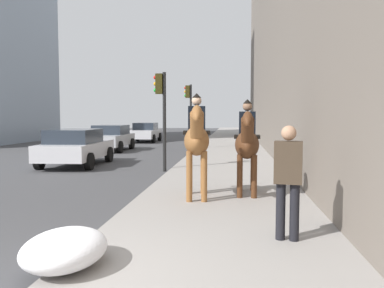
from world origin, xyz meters
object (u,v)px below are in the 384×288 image
Objects in this scene: car_mid_lane at (145,132)px; traffic_light_far_curb at (189,106)px; car_far_lane at (110,137)px; mounted_horse_near at (197,139)px; pedestrian_greeting at (288,175)px; car_near_lane at (76,147)px; mounted_horse_far at (247,143)px; traffic_light_near_curb at (162,105)px.

car_mid_lane is 8.20m from traffic_light_far_curb.
mounted_horse_near is at bearing 25.10° from car_far_lane.
car_mid_lane is at bearing 27.51° from pedestrian_greeting.
mounted_horse_near is 21.53m from car_mid_lane.
car_far_lane is (-7.73, 0.26, 0.00)m from car_mid_lane.
car_near_lane is 6.78m from car_far_lane.
mounted_horse_far is at bearing 18.20° from pedestrian_greeting.
car_far_lane is 1.07× the size of traffic_light_far_curb.
car_far_lane is (12.46, 7.22, -0.59)m from mounted_horse_far.
car_mid_lane is at bearing -159.65° from mounted_horse_far.
traffic_light_far_curb is at bearing 29.79° from car_mid_lane.
pedestrian_greeting is 11.47m from car_near_lane.
mounted_horse_far is (0.52, -1.13, -0.10)m from mounted_horse_near.
traffic_light_near_curb is at bearing -179.86° from traffic_light_far_curb.
mounted_horse_near is 1.38× the size of pedestrian_greeting.
car_near_lane is at bearing 154.50° from traffic_light_far_curb.
traffic_light_near_curb is (-1.25, -3.64, 1.59)m from car_near_lane.
mounted_horse_near is 3.31m from pedestrian_greeting.
car_mid_lane is (23.58, 7.44, -0.35)m from pedestrian_greeting.
traffic_light_far_curb is (8.84, 0.02, 0.16)m from traffic_light_near_curb.
car_near_lane is 4.17m from traffic_light_near_curb.
traffic_light_near_curb is (5.00, 1.69, 0.90)m from mounted_horse_near.
car_near_lane is (9.11, 6.95, -0.34)m from pedestrian_greeting.
mounted_horse_far is 14.41m from car_far_lane.
car_near_lane is (6.25, 5.34, -0.68)m from mounted_horse_near.
mounted_horse_far is at bearing 30.05° from car_far_lane.
car_near_lane is 1.15× the size of traffic_light_far_curb.
car_near_lane and car_mid_lane have the same top height.
mounted_horse_near reaches higher than car_far_lane.
car_mid_lane is at bearing 30.89° from traffic_light_far_curb.
car_near_lane is at bearing -145.14° from mounted_horse_near.
pedestrian_greeting reaches higher than car_near_lane.
traffic_light_far_curb reaches higher than car_far_lane.
traffic_light_near_curb is 0.93× the size of traffic_light_far_curb.
traffic_light_far_curb is at bearing 21.26° from pedestrian_greeting.
car_near_lane is at bearing 0.84° from car_mid_lane.
car_mid_lane is (20.19, 6.95, -0.59)m from mounted_horse_far.
car_mid_lane is at bearing -0.33° from car_near_lane.
car_near_lane is 0.99× the size of car_mid_lane.
pedestrian_greeting is 0.49× the size of traffic_light_near_curb.
pedestrian_greeting is 0.46× the size of traffic_light_far_curb.
car_far_lane is at bearing 35.92° from pedestrian_greeting.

